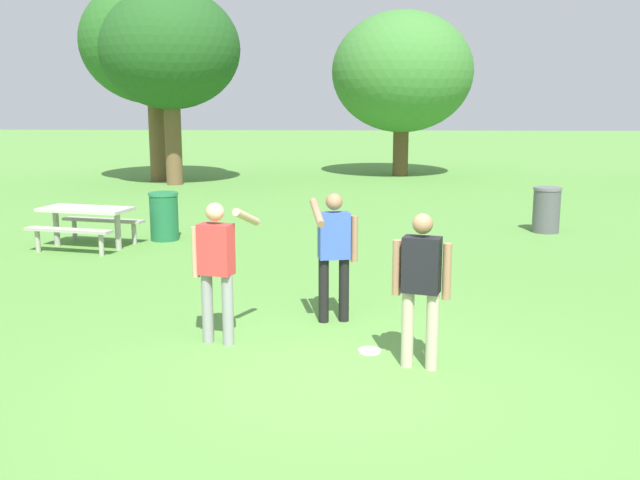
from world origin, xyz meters
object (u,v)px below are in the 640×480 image
Objects in this scene: frisbee at (370,351)px; tree_tall_left at (153,43)px; person_bystander at (334,247)px; trash_can_beside_table at (546,210)px; person_catcher at (217,262)px; tree_far_right at (402,72)px; tree_broad_center at (170,50)px; picnic_table_near at (86,219)px; trash_can_further_along at (164,216)px; person_thrower at (421,281)px.

frisbee is 18.82m from tree_tall_left.
trash_can_beside_table is at bearing 56.30° from person_bystander.
tree_tall_left reaches higher than person_bystander.
tree_far_right is at bearing 80.08° from person_catcher.
tree_broad_center is at bearing 110.96° from person_bystander.
picnic_table_near is at bearing -85.23° from tree_broad_center.
frisbee is 17.58m from tree_broad_center.
tree_broad_center is 1.06× the size of tree_far_right.
tree_far_right is (5.52, 12.67, 3.25)m from trash_can_further_along.
tree_broad_center is at bearing -50.93° from tree_tall_left.
frisbee is 0.04× the size of tree_tall_left.
person_thrower is at bearing -46.25° from picnic_table_near.
frisbee is 0.04× the size of tree_broad_center.
person_thrower is 0.28× the size of tree_far_right.
picnic_table_near is 0.29× the size of tree_tall_left.
person_bystander is at bearing 121.01° from person_thrower.
frisbee is at bearing -69.03° from tree_broad_center.
frisbee is at bearing -46.64° from picnic_table_near.
trash_can_further_along is at bearing 33.23° from picnic_table_near.
person_catcher is at bearing -72.80° from tree_tall_left.
person_catcher is 1.00× the size of person_bystander.
person_bystander is at bearing -96.30° from tree_far_right.
person_bystander is 0.26× the size of tree_broad_center.
tree_broad_center reaches higher than trash_can_beside_table.
trash_can_beside_table is (3.39, 8.04, -0.46)m from person_thrower.
trash_can_beside_table is 0.15× the size of tree_broad_center.
person_catcher is at bearing -70.08° from trash_can_further_along.
trash_can_beside_table reaches higher than picnic_table_near.
tree_broad_center is (0.80, -0.98, -0.28)m from tree_tall_left.
trash_can_further_along is (-3.96, 6.37, 0.47)m from frisbee.
picnic_table_near is 1.52m from trash_can_further_along.
person_bystander is 0.24× the size of tree_tall_left.
trash_can_further_along is at bearing 109.92° from person_catcher.
tree_broad_center is (-10.00, 8.32, 3.85)m from trash_can_beside_table.
trash_can_further_along is at bearing -171.22° from trash_can_beside_table.
tree_broad_center reaches higher than person_catcher.
frisbee is 7.52m from trash_can_further_along.
frisbee is 0.27× the size of trash_can_further_along.
tree_far_right reaches higher than picnic_table_near.
person_thrower reaches higher than trash_can_beside_table.
person_thrower is 0.83× the size of picnic_table_near.
tree_broad_center reaches higher than person_thrower.
trash_can_further_along is (-4.47, 6.83, -0.46)m from person_thrower.
picnic_table_near is at bearing 133.75° from person_thrower.
tree_tall_left reaches higher than person_catcher.
person_catcher is 0.24× the size of tree_tall_left.
picnic_table_near is at bearing 133.36° from frisbee.
person_thrower is 1.82m from person_bystander.
frisbee is 0.13× the size of picnic_table_near.
person_bystander is 7.81m from trash_can_beside_table.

